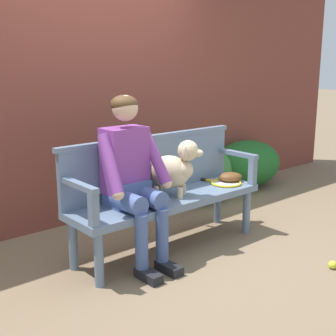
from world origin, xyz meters
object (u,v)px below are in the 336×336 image
Objects in this scene: baseball_glove at (231,177)px; dog_on_bench at (175,168)px; person_seated at (131,173)px; tennis_ball at (333,265)px; tennis_racket at (223,182)px; garden_bench at (168,204)px.

dog_on_bench is at bearing -150.94° from baseball_glove.
person_seated is 6.10× the size of baseball_glove.
person_seated reaches higher than tennis_ball.
tennis_racket is (1.06, -0.00, -0.26)m from person_seated.
garden_bench is 1.40m from tennis_ball.
person_seated is 1.18m from baseball_glove.
dog_on_bench is at bearing 120.80° from tennis_ball.
tennis_racket is (0.67, -0.01, 0.07)m from garden_bench.
baseball_glove is (0.71, 0.00, -0.20)m from dog_on_bench.
tennis_ball is at bearing -45.17° from person_seated.
baseball_glove reaches higher than garden_bench.
garden_bench is at bearing -151.99° from baseball_glove.
person_seated is at bearing 179.88° from tennis_racket.
baseball_glove is at bearing 1.23° from tennis_racket.
baseball_glove is 1.22m from tennis_ball.
tennis_ball is at bearing -59.20° from dog_on_bench.
dog_on_bench is (0.45, -0.00, -0.03)m from person_seated.
dog_on_bench is at bearing 179.94° from tennis_racket.
dog_on_bench reaches higher than baseball_glove.
garden_bench is 0.67m from tennis_racket.
dog_on_bench is (0.06, -0.01, 0.30)m from garden_bench.
person_seated is 0.45m from dog_on_bench.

